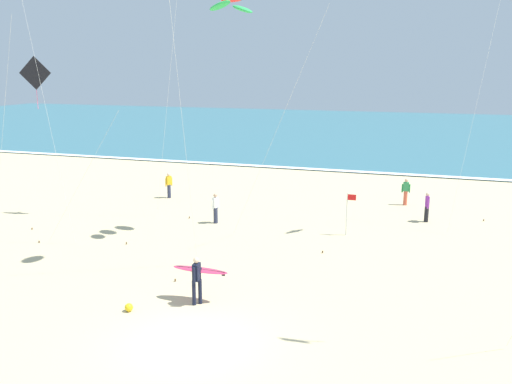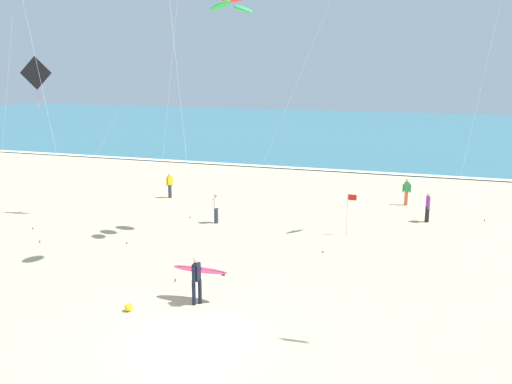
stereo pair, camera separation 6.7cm
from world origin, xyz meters
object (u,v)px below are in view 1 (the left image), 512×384
Objects in this scene: surfer_lead at (198,274)px; kite_diamond_charcoal_outer at (37,78)px; lifeguard_flag at (348,210)px; beach_ball at (129,307)px; kite_arc_scarlet_low at (232,5)px; bystander_purple_top at (427,207)px; bystander_green_top at (406,192)px; bystander_white_top at (216,208)px; bystander_yellow_top at (169,185)px.

surfer_lead is 12.00m from kite_diamond_charcoal_outer.
beach_ball is (-5.59, -10.79, -1.13)m from lifeguard_flag.
kite_arc_scarlet_low is 1.30× the size of kite_diamond_charcoal_outer.
beach_ball is at bearing -122.48° from bystander_purple_top.
kite_arc_scarlet_low reaches higher than bystander_green_top.
bystander_green_top is 5.68× the size of beach_ball.
lifeguard_flag is at bearing 22.60° from kite_diamond_charcoal_outer.
lifeguard_flag is 12.20m from beach_ball.
bystander_green_top is at bearing 49.33° from kite_arc_scarlet_low.
lifeguard_flag is at bearing 18.47° from kite_arc_scarlet_low.
kite_diamond_charcoal_outer is 11.73m from beach_ball.
kite_diamond_charcoal_outer is 10.51m from bystander_white_top.
bystander_white_top is 1.00× the size of bystander_yellow_top.
bystander_purple_top is (8.81, 5.38, -9.81)m from kite_arc_scarlet_low.
surfer_lead is at bearing -71.13° from bystander_white_top.
surfer_lead is 1.27× the size of bystander_white_top.
bystander_yellow_top is 0.76× the size of lifeguard_flag.
bystander_white_top is at bearing -41.58° from bystander_yellow_top.
kite_diamond_charcoal_outer is at bearing -138.57° from bystander_white_top.
kite_arc_scarlet_low is at bearing -130.67° from bystander_green_top.
surfer_lead is 0.96× the size of lifeguard_flag.
bystander_yellow_top is (-14.10, -2.71, 0.00)m from bystander_green_top.
kite_diamond_charcoal_outer is 5.31× the size of bystander_yellow_top.
bystander_purple_top is 5.13m from lifeguard_flag.
lifeguard_flag reaches higher than surfer_lead.
kite_arc_scarlet_low reaches higher than kite_diamond_charcoal_outer.
bystander_yellow_top is at bearing -169.12° from bystander_green_top.
bystander_yellow_top is at bearing 112.24° from beach_ball.
bystander_purple_top is 11.08m from bystander_white_top.
kite_diamond_charcoal_outer is at bearing -157.40° from lifeguard_flag.
beach_ball is (-0.38, -9.04, -10.48)m from kite_arc_scarlet_low.
lifeguard_flag is at bearing 0.23° from bystander_white_top.
surfer_lead is at bearing -110.03° from bystander_green_top.
kite_diamond_charcoal_outer reaches higher than bystander_purple_top.
bystander_purple_top is (7.25, 13.04, -0.23)m from surfer_lead.
kite_diamond_charcoal_outer is at bearing -154.74° from kite_arc_scarlet_low.
surfer_lead is 10.09m from lifeguard_flag.
kite_arc_scarlet_low is at bearing -148.57° from bystander_purple_top.
bystander_green_top is at bearing 10.88° from bystander_yellow_top.
kite_diamond_charcoal_outer is 20.79m from bystander_green_top.
bystander_yellow_top is 5.68× the size of beach_ball.
bystander_purple_top is at bearing 60.91° from surfer_lead.
surfer_lead reaches higher than beach_ball.
kite_arc_scarlet_low reaches higher than beach_ball.
lifeguard_flag reaches higher than bystander_yellow_top.
bystander_purple_top is at bearing 19.33° from bystander_white_top.
bystander_yellow_top is at bearing 138.42° from bystander_white_top.
bystander_white_top is at bearing 41.43° from kite_diamond_charcoal_outer.
beach_ball is at bearing -67.76° from bystander_yellow_top.
bystander_purple_top is (1.26, -3.40, 0.00)m from bystander_green_top.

